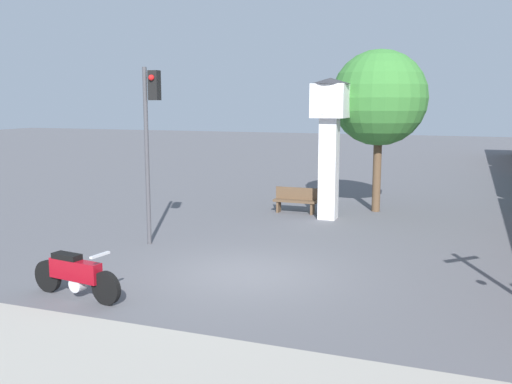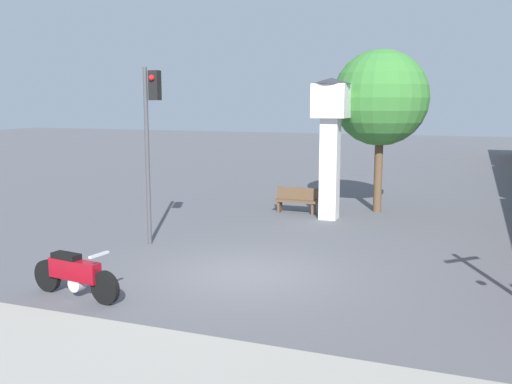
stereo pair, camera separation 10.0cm
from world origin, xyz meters
The scene contains 6 objects.
ground_plane centered at (0.00, 0.00, 0.00)m, with size 120.00×120.00×0.00m, color #56565B.
motorcycle centered at (-2.68, -2.78, 0.50)m, with size 2.33×0.58×1.03m.
clock_tower centered at (0.30, 6.98, 3.20)m, with size 1.36×1.36×4.81m.
traffic_light centered at (-3.51, 1.72, 3.37)m, with size 0.50×0.35×4.95m.
street_tree centered at (1.65, 8.94, 4.14)m, with size 3.44×3.44×5.88m.
bench centered at (-1.04, 7.61, 0.49)m, with size 1.60×0.44×0.92m.
Camera 1 is at (4.76, -12.06, 4.01)m, focal length 40.00 mm.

